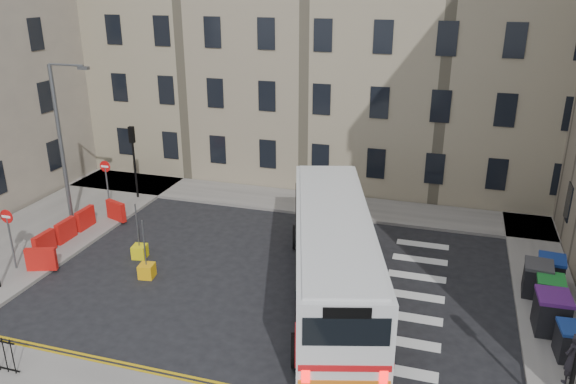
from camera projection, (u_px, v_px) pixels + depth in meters
The scene contains 19 objects.
ground at pixel (313, 286), 22.93m from camera, with size 120.00×120.00×0.00m, color black.
pavement_north at pixel (250, 196), 32.24m from camera, with size 36.00×3.20×0.15m, color slate.
pavement_east at pixel (540, 270), 24.04m from camera, with size 2.40×26.00×0.15m, color slate.
pavement_west at pixel (43, 232), 27.61m from camera, with size 6.00×22.00×0.15m, color slate.
terrace_north at pixel (270, 32), 35.67m from camera, with size 38.30×10.80×17.20m.
traffic_light_nw at pixel (133, 151), 31.00m from camera, with size 0.28×0.22×4.10m.
streetlamp at pixel (61, 145), 26.73m from camera, with size 0.50×0.22×8.14m.
no_entry_north at pixel (106, 175), 29.63m from camera, with size 0.60×0.08×3.00m.
no_entry_south at pixel (9, 227), 23.36m from camera, with size 0.60×0.08×3.00m.
roadworks_barriers at pixel (72, 231), 26.37m from camera, with size 1.66×6.26×1.00m.
bus at pixel (333, 251), 21.60m from camera, with size 6.11×12.63×3.37m.
wheelie_bin_a at pixel (572, 342), 18.14m from camera, with size 1.00×1.12×1.16m.
wheelie_bin_b at pixel (551, 313), 19.50m from camera, with size 1.17×1.33×1.42m.
wheelie_bin_c at pixel (549, 293), 20.92m from camera, with size 1.03×1.17×1.24m.
wheelie_bin_d at pixel (537, 279), 21.83m from camera, with size 1.14×1.28×1.32m.
wheelie_bin_e at pixel (550, 272), 22.35m from camera, with size 1.12×1.26×1.29m.
pedestrian at pixel (572, 358), 16.92m from camera, with size 0.63×0.41×1.72m, color black.
bollard_yellow at pixel (140, 251), 25.17m from camera, with size 0.60×0.60×0.60m, color yellow.
bollard_chevron at pixel (147, 271), 23.49m from camera, with size 0.60×0.60×0.60m, color #E29F0D.
Camera 1 is at (4.85, -19.54, 11.68)m, focal length 35.00 mm.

